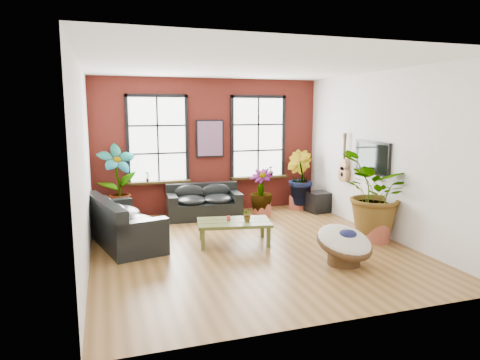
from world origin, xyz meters
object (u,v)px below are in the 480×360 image
at_px(sofa_left, 121,223).
at_px(coffee_table, 234,224).
at_px(papasan_chair, 344,243).
at_px(sofa_back, 204,202).

height_order(sofa_left, coffee_table, sofa_left).
xyz_separation_m(coffee_table, papasan_chair, (1.49, -1.73, -0.03)).
distance_m(sofa_back, papasan_chair, 4.35).
height_order(sofa_left, papasan_chair, sofa_left).
relative_size(sofa_left, papasan_chair, 2.07).
distance_m(sofa_left, coffee_table, 2.28).
height_order(sofa_back, papasan_chair, sofa_back).
bearing_deg(sofa_left, sofa_back, -66.52).
bearing_deg(sofa_back, sofa_left, -138.99).
bearing_deg(sofa_left, coffee_table, -122.13).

